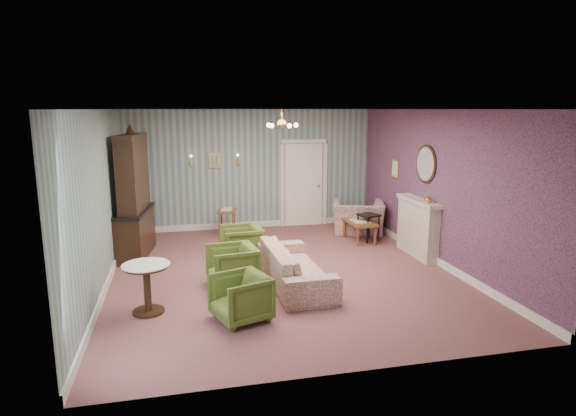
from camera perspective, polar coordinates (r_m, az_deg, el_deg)
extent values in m
plane|color=brown|center=(8.85, -0.69, -7.57)|extent=(7.00, 7.00, 0.00)
plane|color=white|center=(8.36, -0.74, 11.57)|extent=(7.00, 7.00, 0.00)
plane|color=slate|center=(11.89, -4.29, 4.55)|extent=(6.00, 0.00, 6.00)
plane|color=slate|center=(5.20, 7.48, -4.76)|extent=(6.00, 0.00, 6.00)
plane|color=slate|center=(8.39, -21.17, 0.82)|extent=(0.00, 7.00, 7.00)
plane|color=slate|center=(9.57, 17.15, 2.34)|extent=(0.00, 7.00, 7.00)
plane|color=#A35169|center=(9.56, 17.07, 2.33)|extent=(0.00, 7.00, 7.00)
imported|color=#4A5D20|center=(6.85, -5.63, -10.22)|extent=(0.86, 0.89, 0.73)
imported|color=#4A5D20|center=(8.09, -6.57, -6.62)|extent=(0.80, 0.84, 0.77)
imported|color=#4A5D20|center=(9.37, -5.51, -4.04)|extent=(0.75, 0.79, 0.77)
imported|color=#913A3F|center=(8.14, 0.84, -6.05)|extent=(0.70, 2.25, 0.87)
imported|color=#913A3F|center=(11.57, 8.29, -0.45)|extent=(1.36, 1.10, 1.03)
imported|color=gold|center=(9.52, 16.24, 1.03)|extent=(0.15, 0.15, 0.15)
cube|color=#5D1718|center=(11.42, 8.32, -0.77)|extent=(0.41, 0.28, 0.39)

